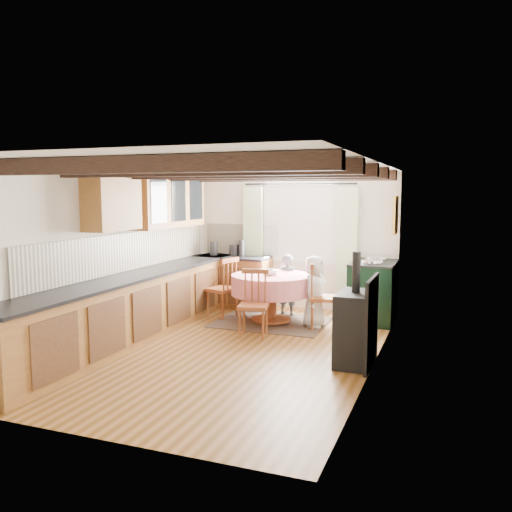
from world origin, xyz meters
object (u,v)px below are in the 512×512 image
at_px(child_far, 287,285).
at_px(aga_range, 373,291).
at_px(chair_right, 324,295).
at_px(chair_near, 253,304).
at_px(dining_table, 271,299).
at_px(chair_left, 222,287).
at_px(cast_iron_stove, 355,309).
at_px(cup, 271,272).
at_px(child_right, 314,291).

bearing_deg(child_far, aga_range, -163.50).
bearing_deg(chair_right, chair_near, 120.89).
bearing_deg(dining_table, chair_right, -3.90).
xyz_separation_m(chair_left, child_far, (0.98, 0.50, 0.02)).
relative_size(dining_table, aga_range, 1.20).
bearing_deg(chair_near, dining_table, 80.77).
bearing_deg(cast_iron_stove, child_far, 124.96).
bearing_deg(chair_right, chair_left, 71.38).
height_order(chair_near, aga_range, aga_range).
distance_m(chair_right, cup, 0.93).
bearing_deg(dining_table, chair_left, 173.78).
bearing_deg(cup, child_far, 80.76).
height_order(aga_range, child_far, child_far).
height_order(aga_range, cast_iron_stove, cast_iron_stove).
xyz_separation_m(chair_near, cup, (-0.04, 0.87, 0.33)).
distance_m(dining_table, cast_iron_stove, 2.27).
distance_m(dining_table, chair_left, 0.91).
height_order(chair_left, child_right, child_right).
bearing_deg(aga_range, dining_table, -155.19).
height_order(chair_right, child_right, child_right).
xyz_separation_m(chair_left, aga_range, (2.39, 0.59, -0.01)).
distance_m(chair_left, child_right, 1.60).
relative_size(dining_table, cast_iron_stove, 0.93).
xyz_separation_m(dining_table, cast_iron_stove, (1.60, -1.59, 0.30)).
distance_m(chair_near, chair_left, 1.34).
bearing_deg(child_right, chair_right, -99.58).
xyz_separation_m(chair_left, cast_iron_stove, (2.50, -1.68, 0.18)).
distance_m(cast_iron_stove, cup, 2.27).
height_order(dining_table, cast_iron_stove, cast_iron_stove).
bearing_deg(chair_left, chair_right, 102.65).
distance_m(cast_iron_stove, child_right, 1.82).
xyz_separation_m(chair_near, cast_iron_stove, (1.58, -0.72, 0.20)).
xyz_separation_m(child_far, cup, (-0.10, -0.59, 0.30)).
height_order(chair_right, cast_iron_stove, cast_iron_stove).
xyz_separation_m(chair_left, chair_right, (1.75, -0.16, 0.01)).
relative_size(cast_iron_stove, child_right, 1.24).
bearing_deg(aga_range, child_far, -176.09).
bearing_deg(child_right, dining_table, 93.96).
relative_size(chair_left, child_far, 0.96).
distance_m(chair_left, chair_right, 1.76).
bearing_deg(cast_iron_stove, cup, 135.53).
height_order(child_right, cup, child_right).
relative_size(child_right, cup, 10.31).
bearing_deg(child_right, cup, 93.72).
height_order(chair_right, aga_range, chair_right).
bearing_deg(aga_range, child_right, -138.29).
distance_m(child_far, child_right, 0.87).
bearing_deg(child_right, child_far, 50.85).
distance_m(chair_left, aga_range, 2.46).
height_order(chair_near, chair_left, chair_left).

